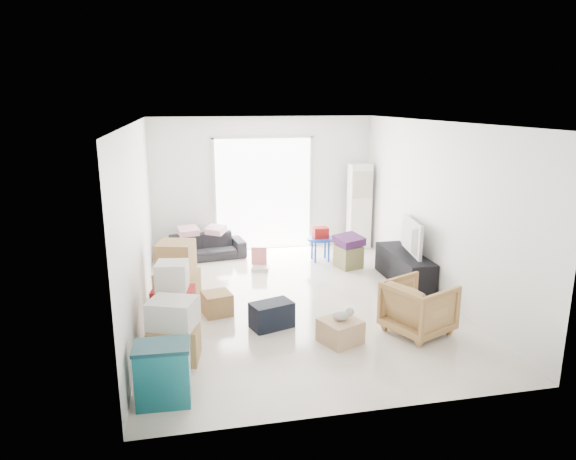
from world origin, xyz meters
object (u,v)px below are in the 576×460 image
(kids_table, at_px, (320,237))
(tv_console, at_px, (404,267))
(armchair, at_px, (419,305))
(television, at_px, (405,249))
(wood_crate, at_px, (340,331))
(sofa, at_px, (203,243))
(ac_tower, at_px, (359,206))
(ottoman, at_px, (348,257))
(storage_bins, at_px, (163,373))

(kids_table, bearing_deg, tv_console, -53.47)
(armchair, height_order, kids_table, armchair)
(television, distance_m, wood_crate, 2.64)
(sofa, relative_size, kids_table, 2.44)
(ac_tower, distance_m, ottoman, 1.56)
(television, xyz_separation_m, armchair, (-0.65, -1.88, -0.19))
(television, height_order, storage_bins, same)
(tv_console, xyz_separation_m, television, (0.00, 0.00, 0.32))
(armchair, xyz_separation_m, kids_table, (-0.43, 3.33, 0.08))
(ottoman, height_order, wood_crate, ottoman)
(kids_table, bearing_deg, television, -53.47)
(tv_console, height_order, armchair, armchair)
(television, height_order, ottoman, television)
(sofa, bearing_deg, storage_bins, -105.33)
(ottoman, height_order, kids_table, kids_table)
(armchair, distance_m, kids_table, 3.36)
(sofa, relative_size, ottoman, 3.91)
(storage_bins, height_order, kids_table, kids_table)
(television, bearing_deg, wood_crate, 146.86)
(ottoman, distance_m, kids_table, 0.70)
(tv_console, bearing_deg, ac_tower, 91.30)
(tv_console, distance_m, ottoman, 1.16)
(sofa, bearing_deg, ottoman, -31.29)
(armchair, bearing_deg, storage_bins, 82.71)
(television, relative_size, ottoman, 2.43)
(tv_console, relative_size, armchair, 1.97)
(ottoman, relative_size, kids_table, 0.62)
(storage_bins, relative_size, wood_crate, 1.42)
(ac_tower, distance_m, armchair, 4.15)
(wood_crate, bearing_deg, ottoman, 69.83)
(television, bearing_deg, storage_bins, 135.01)
(ottoman, bearing_deg, tv_console, -54.18)
(television, xyz_separation_m, wood_crate, (-1.74, -1.94, -0.43))
(ac_tower, height_order, tv_console, ac_tower)
(television, height_order, sofa, television)
(storage_bins, bearing_deg, ac_tower, 52.79)
(ac_tower, relative_size, television, 1.76)
(tv_console, xyz_separation_m, wood_crate, (-1.74, -1.94, -0.10))
(armchair, distance_m, wood_crate, 1.12)
(ac_tower, distance_m, kids_table, 1.33)
(kids_table, xyz_separation_m, wood_crate, (-0.66, -3.40, -0.32))
(tv_console, relative_size, wood_crate, 3.39)
(ac_tower, xyz_separation_m, sofa, (-3.23, -0.15, -0.56))
(television, bearing_deg, armchair, 169.67)
(tv_console, distance_m, television, 0.32)
(ottoman, bearing_deg, storage_bins, -130.21)
(armchair, relative_size, storage_bins, 1.22)
(storage_bins, distance_m, ottoman, 4.99)
(ac_tower, distance_m, television, 2.22)
(wood_crate, bearing_deg, ac_tower, 67.83)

